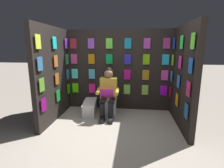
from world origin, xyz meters
name	(u,v)px	position (x,y,z in m)	size (l,w,h in m)	color
ground_plane	(110,140)	(0.00, 0.00, 0.00)	(30.00, 30.00, 0.00)	#B2A899
display_wall_back	(119,70)	(0.00, -1.71, 1.06)	(2.83, 0.14, 2.11)	black
display_wall_left	(183,77)	(-1.42, -0.83, 1.06)	(0.14, 1.66, 2.11)	black
display_wall_right	(53,74)	(1.42, -0.83, 1.06)	(0.14, 1.66, 2.11)	black
toilet	(109,101)	(0.19, -1.31, 0.33)	(0.41, 0.55, 0.77)	white
person_reading	(108,93)	(0.19, -1.08, 0.60)	(0.53, 0.68, 1.19)	gold
comic_longbox_near	(90,107)	(0.69, -1.24, 0.16)	(0.40, 0.81, 0.31)	silver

